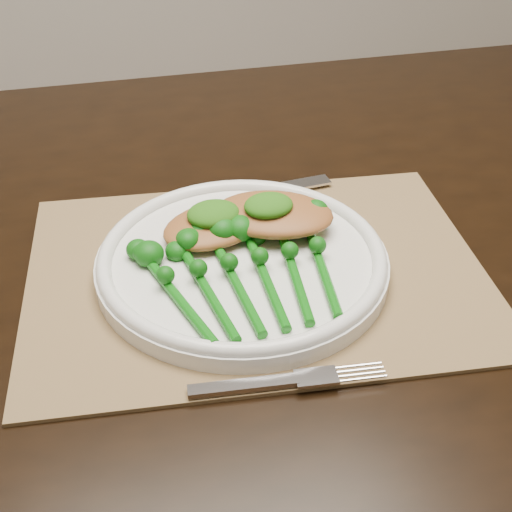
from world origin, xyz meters
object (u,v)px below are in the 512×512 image
object	(u,v)px
dinner_plate	(242,260)
broccolini_bundle	(251,281)
chicken_fillet_left	(215,225)
dining_table	(255,436)
placemat	(256,271)

from	to	relation	value
dinner_plate	broccolini_bundle	bearing A→B (deg)	-95.35
chicken_fillet_left	broccolini_bundle	bearing A→B (deg)	-100.14
dining_table	dinner_plate	distance (m)	0.40
dining_table	dinner_plate	world-z (taller)	dinner_plate
dining_table	placemat	distance (m)	0.39
placemat	chicken_fillet_left	xyz separation A→B (m)	(-0.03, 0.05, 0.03)
placemat	chicken_fillet_left	size ratio (longest dim) A/B	4.01
dinner_plate	chicken_fillet_left	distance (m)	0.05
dining_table	broccolini_bundle	xyz separation A→B (m)	(-0.05, -0.14, 0.40)
dining_table	chicken_fillet_left	xyz separation A→B (m)	(-0.06, -0.05, 0.41)
dining_table	placemat	world-z (taller)	placemat
chicken_fillet_left	broccolini_bundle	world-z (taller)	broccolini_bundle
placemat	dinner_plate	xyz separation A→B (m)	(-0.01, 0.00, 0.02)
placemat	chicken_fillet_left	distance (m)	0.07
dining_table	broccolini_bundle	distance (m)	0.43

